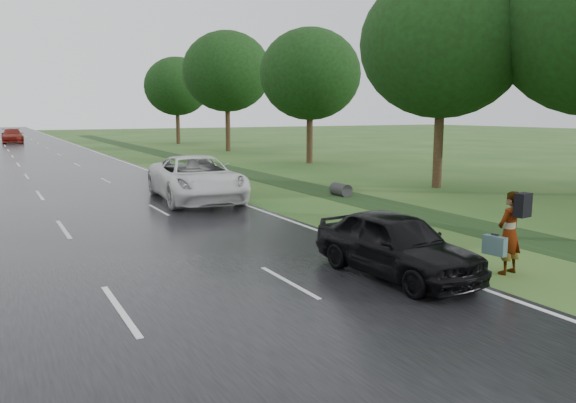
# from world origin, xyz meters

# --- Properties ---
(ground) EXTENTS (220.00, 220.00, 0.00)m
(ground) POSITION_xyz_m (0.00, 0.00, 0.00)
(ground) COLOR #234C1B
(ground) RESTS_ON ground
(road) EXTENTS (14.00, 180.00, 0.04)m
(road) POSITION_xyz_m (0.00, 45.00, 0.02)
(road) COLOR black
(road) RESTS_ON ground
(edge_stripe_east) EXTENTS (0.12, 180.00, 0.01)m
(edge_stripe_east) POSITION_xyz_m (6.75, 45.00, 0.04)
(edge_stripe_east) COLOR silver
(edge_stripe_east) RESTS_ON road
(center_line) EXTENTS (0.12, 180.00, 0.01)m
(center_line) POSITION_xyz_m (0.00, 45.00, 0.04)
(center_line) COLOR silver
(center_line) RESTS_ON road
(drainage_ditch) EXTENTS (2.20, 120.00, 0.56)m
(drainage_ditch) POSITION_xyz_m (11.50, 18.71, 0.04)
(drainage_ditch) COLOR black
(drainage_ditch) RESTS_ON ground
(tree_east_b) EXTENTS (7.60, 7.60, 10.11)m
(tree_east_b) POSITION_xyz_m (17.00, 10.00, 6.68)
(tree_east_b) COLOR #321F14
(tree_east_b) RESTS_ON ground
(tree_east_c) EXTENTS (7.00, 7.00, 9.29)m
(tree_east_c) POSITION_xyz_m (18.20, 24.00, 6.14)
(tree_east_c) COLOR #321F14
(tree_east_c) RESTS_ON ground
(tree_east_d) EXTENTS (8.00, 8.00, 10.76)m
(tree_east_d) POSITION_xyz_m (17.80, 38.00, 7.15)
(tree_east_d) COLOR #321F14
(tree_east_d) RESTS_ON ground
(tree_east_f) EXTENTS (7.20, 7.20, 9.62)m
(tree_east_f) POSITION_xyz_m (17.50, 52.00, 6.37)
(tree_east_f) COLOR #321F14
(tree_east_f) RESTS_ON ground
(pedestrian) EXTENTS (0.91, 0.72, 1.87)m
(pedestrian) POSITION_xyz_m (8.18, -1.67, 0.97)
(pedestrian) COLOR #A5998C
(pedestrian) RESTS_ON ground
(white_pickup) EXTENTS (3.57, 6.72, 1.80)m
(white_pickup) POSITION_xyz_m (5.50, 11.50, 0.94)
(white_pickup) COLOR silver
(white_pickup) RESTS_ON road
(dark_sedan) EXTENTS (1.94, 4.30, 1.43)m
(dark_sedan) POSITION_xyz_m (5.79, -0.69, 0.76)
(dark_sedan) COLOR black
(dark_sedan) RESTS_ON road
(far_car_red) EXTENTS (2.33, 5.56, 1.60)m
(far_car_red) POSITION_xyz_m (1.00, 61.89, 0.84)
(far_car_red) COLOR maroon
(far_car_red) RESTS_ON road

